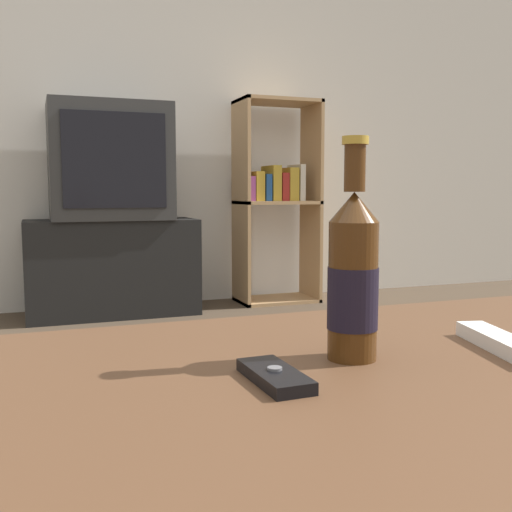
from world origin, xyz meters
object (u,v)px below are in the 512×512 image
object	(u,v)px
cell_phone	(275,376)
beer_bottle	(353,278)
remote_control	(501,343)
tv_stand	(113,267)
bookshelf	(276,197)
television	(110,162)

from	to	relation	value
cell_phone	beer_bottle	bearing A→B (deg)	20.90
cell_phone	remote_control	size ratio (longest dim) A/B	0.64
tv_stand	bookshelf	distance (m)	1.06
tv_stand	cell_phone	size ratio (longest dim) A/B	7.72
beer_bottle	remote_control	size ratio (longest dim) A/B	1.50
beer_bottle	cell_phone	bearing A→B (deg)	-157.25
remote_control	beer_bottle	bearing A→B (deg)	-176.13
television	remote_control	xyz separation A→B (m)	(0.18, -2.71, -0.36)
television	cell_phone	bearing A→B (deg)	-93.17
beer_bottle	television	bearing A→B (deg)	89.46
cell_phone	remote_control	bearing A→B (deg)	1.43
television	beer_bottle	size ratio (longest dim) A/B	2.28
cell_phone	remote_control	distance (m)	0.33
television	bookshelf	world-z (taller)	bookshelf
television	beer_bottle	xyz separation A→B (m)	(-0.03, -2.67, -0.26)
bookshelf	remote_control	size ratio (longest dim) A/B	6.62
cell_phone	bookshelf	bearing A→B (deg)	65.92
tv_stand	bookshelf	xyz separation A→B (m)	(0.99, 0.05, 0.38)
television	bookshelf	bearing A→B (deg)	3.27
television	beer_bottle	distance (m)	2.68
bookshelf	remote_control	world-z (taller)	bookshelf
bookshelf	beer_bottle	size ratio (longest dim) A/B	4.42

